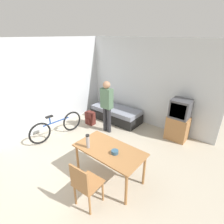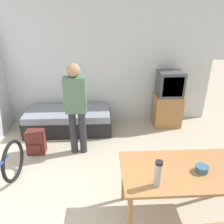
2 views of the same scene
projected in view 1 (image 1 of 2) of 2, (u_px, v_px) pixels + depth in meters
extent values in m
plane|color=#B2A893|center=(51.00, 178.00, 3.68)|extent=(20.00, 20.00, 0.00)
cube|color=silver|center=(141.00, 82.00, 5.60)|extent=(4.85, 0.06, 2.70)
cube|color=silver|center=(58.00, 83.00, 5.48)|extent=(0.06, 4.47, 2.70)
cube|color=black|center=(116.00, 116.00, 6.10)|extent=(1.74, 0.76, 0.31)
cube|color=gray|center=(116.00, 110.00, 6.01)|extent=(1.69, 0.74, 0.14)
cube|color=#9E6B3D|center=(177.00, 128.00, 4.92)|extent=(0.57, 0.42, 0.68)
cube|color=#424247|center=(181.00, 109.00, 4.67)|extent=(0.50, 0.43, 0.51)
cube|color=black|center=(178.00, 111.00, 4.53)|extent=(0.41, 0.01, 0.40)
cube|color=#9E6B3D|center=(109.00, 150.00, 3.40)|extent=(1.37, 0.73, 0.03)
cylinder|color=#9E6B3D|center=(78.00, 159.00, 3.69)|extent=(0.05, 0.05, 0.70)
cylinder|color=#9E6B3D|center=(126.00, 190.00, 2.97)|extent=(0.05, 0.05, 0.70)
cylinder|color=#9E6B3D|center=(97.00, 146.00, 4.12)|extent=(0.05, 0.05, 0.70)
cylinder|color=#9E6B3D|center=(144.00, 170.00, 3.40)|extent=(0.05, 0.05, 0.70)
cube|color=#9E6B3D|center=(88.00, 183.00, 2.97)|extent=(0.44, 0.44, 0.02)
cube|color=#9E6B3D|center=(79.00, 180.00, 2.73)|extent=(0.39, 0.05, 0.44)
cylinder|color=#9E6B3D|center=(103.00, 191.00, 3.10)|extent=(0.04, 0.04, 0.45)
cylinder|color=#9E6B3D|center=(89.00, 182.00, 3.28)|extent=(0.04, 0.04, 0.45)
cylinder|color=#9E6B3D|center=(90.00, 205.00, 2.85)|extent=(0.04, 0.04, 0.45)
cylinder|color=#9E6B3D|center=(75.00, 195.00, 3.03)|extent=(0.04, 0.04, 0.45)
torus|color=black|center=(72.00, 121.00, 5.39)|extent=(0.10, 0.62, 0.62)
torus|color=black|center=(40.00, 133.00, 4.73)|extent=(0.10, 0.62, 0.62)
cylinder|color=navy|center=(56.00, 122.00, 4.99)|extent=(0.11, 0.80, 0.04)
cylinder|color=navy|center=(50.00, 121.00, 4.83)|extent=(0.04, 0.04, 0.20)
cube|color=black|center=(49.00, 117.00, 4.78)|extent=(0.10, 0.21, 0.04)
cylinder|color=#28282D|center=(105.00, 119.00, 5.34)|extent=(0.12, 0.12, 0.78)
cylinder|color=#28282D|center=(109.00, 120.00, 5.25)|extent=(0.12, 0.12, 0.78)
cube|color=#4C6B51|center=(107.00, 98.00, 5.01)|extent=(0.34, 0.20, 0.59)
sphere|color=#A87A5B|center=(107.00, 85.00, 4.85)|extent=(0.21, 0.21, 0.21)
cylinder|color=#99999E|center=(88.00, 141.00, 3.38)|extent=(0.07, 0.07, 0.29)
cylinder|color=black|center=(87.00, 135.00, 3.33)|extent=(0.07, 0.07, 0.03)
cylinder|color=#335670|center=(115.00, 152.00, 3.25)|extent=(0.13, 0.13, 0.07)
cube|color=#56231E|center=(90.00, 118.00, 5.79)|extent=(0.29, 0.21, 0.43)
cube|color=#56231E|center=(88.00, 121.00, 5.73)|extent=(0.21, 0.03, 0.15)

